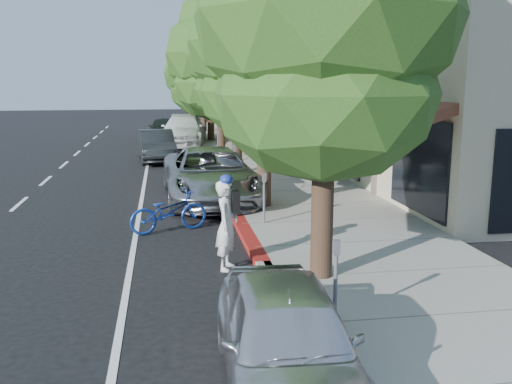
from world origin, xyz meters
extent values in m
plane|color=black|center=(0.00, 0.00, 0.00)|extent=(120.00, 120.00, 0.00)
cube|color=gray|center=(2.30, 8.00, 0.07)|extent=(4.60, 56.00, 0.15)
cube|color=#9E998E|center=(0.00, 8.00, 0.07)|extent=(0.30, 56.00, 0.15)
cube|color=maroon|center=(0.00, 1.00, 0.07)|extent=(0.32, 4.00, 0.15)
cube|color=#BCAA91|center=(9.60, 18.00, 3.50)|extent=(10.00, 36.00, 7.00)
cylinder|color=black|center=(0.90, -2.00, 1.33)|extent=(0.40, 0.40, 2.67)
ellipsoid|color=#1C4314|center=(0.90, -2.00, 3.43)|extent=(3.91, 3.91, 3.12)
ellipsoid|color=#1C4314|center=(0.90, -2.00, 4.73)|extent=(4.60, 4.60, 3.68)
cylinder|color=black|center=(0.90, 4.00, 1.31)|extent=(0.40, 0.40, 2.62)
ellipsoid|color=#1C4314|center=(0.90, 4.00, 3.37)|extent=(3.67, 3.67, 2.94)
ellipsoid|color=#1C4314|center=(0.90, 4.00, 4.65)|extent=(4.32, 4.32, 3.45)
cylinder|color=black|center=(0.90, 10.00, 1.29)|extent=(0.40, 0.40, 2.57)
ellipsoid|color=#1C4314|center=(0.90, 10.00, 3.30)|extent=(3.31, 3.31, 2.65)
ellipsoid|color=#1C4314|center=(0.90, 10.00, 4.55)|extent=(3.90, 3.90, 3.12)
ellipsoid|color=#1C4314|center=(0.90, 10.00, 5.87)|extent=(2.92, 2.92, 2.34)
cylinder|color=black|center=(0.90, 16.00, 1.37)|extent=(0.40, 0.40, 2.74)
ellipsoid|color=#1C4314|center=(0.90, 16.00, 3.52)|extent=(4.59, 4.59, 3.67)
ellipsoid|color=#1C4314|center=(0.90, 16.00, 4.85)|extent=(5.40, 5.40, 4.32)
ellipsoid|color=#1C4314|center=(0.90, 16.00, 6.26)|extent=(4.05, 4.05, 3.24)
cylinder|color=black|center=(0.90, 22.00, 1.21)|extent=(0.40, 0.40, 2.43)
ellipsoid|color=#1C4314|center=(0.90, 22.00, 3.12)|extent=(4.45, 4.45, 3.56)
ellipsoid|color=#1C4314|center=(0.90, 22.00, 4.30)|extent=(5.23, 5.23, 4.18)
ellipsoid|color=#1C4314|center=(0.90, 22.00, 5.55)|extent=(3.92, 3.92, 3.14)
cylinder|color=black|center=(0.90, 28.00, 1.17)|extent=(0.40, 0.40, 2.33)
ellipsoid|color=#1C4314|center=(0.90, 28.00, 3.00)|extent=(4.67, 4.67, 3.74)
ellipsoid|color=#1C4314|center=(0.90, 28.00, 4.14)|extent=(5.50, 5.50, 4.40)
ellipsoid|color=#1C4314|center=(0.90, 28.00, 5.34)|extent=(4.12, 4.12, 3.30)
imported|color=silver|center=(-0.70, -0.91, 0.89)|extent=(0.62, 0.75, 1.77)
imported|color=navy|center=(-1.80, 2.06, 0.51)|extent=(2.06, 1.28, 1.02)
imported|color=#A1A2A6|center=(-0.50, 5.50, 0.81)|extent=(2.83, 5.87, 1.61)
imported|color=#232628|center=(-2.20, 14.50, 0.70)|extent=(1.85, 4.37, 1.40)
imported|color=white|center=(-0.76, 20.68, 0.82)|extent=(3.06, 5.93, 1.65)
imported|color=black|center=(-1.85, 23.44, 0.72)|extent=(2.00, 4.34, 1.44)
imported|color=silver|center=(-0.50, -5.50, 0.67)|extent=(1.78, 4.01, 1.34)
imported|color=black|center=(2.97, 5.32, 1.02)|extent=(1.07, 1.03, 1.73)
camera|label=1|loc=(-1.86, -11.60, 3.68)|focal=40.00mm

